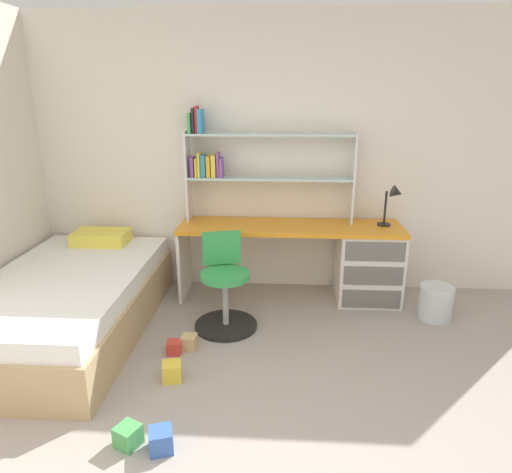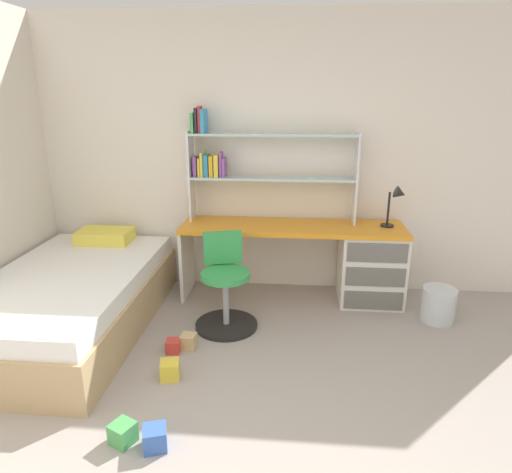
% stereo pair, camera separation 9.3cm
% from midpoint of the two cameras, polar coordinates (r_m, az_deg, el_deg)
% --- Properties ---
extents(room_shell, '(5.71, 6.46, 2.58)m').
position_cam_midpoint_polar(room_shell, '(3.16, -19.54, 6.18)').
color(room_shell, silver).
rests_on(room_shell, ground_plane).
extents(desk, '(2.04, 0.53, 0.71)m').
position_cam_midpoint_polar(desk, '(4.27, 12.44, -2.87)').
color(desk, orange).
rests_on(desk, ground_plane).
extents(bookshelf_hutch, '(1.54, 0.22, 1.04)m').
position_cam_midpoint_polar(bookshelf_hutch, '(4.17, -0.04, 9.75)').
color(bookshelf_hutch, silver).
rests_on(bookshelf_hutch, desk).
extents(desk_lamp, '(0.20, 0.17, 0.38)m').
position_cam_midpoint_polar(desk_lamp, '(4.18, 18.06, 4.42)').
color(desk_lamp, black).
rests_on(desk_lamp, desk).
extents(swivel_chair, '(0.52, 0.52, 0.78)m').
position_cam_midpoint_polar(swivel_chair, '(3.75, -3.19, -6.96)').
color(swivel_chair, black).
rests_on(swivel_chair, ground_plane).
extents(bed_platform, '(1.21, 2.08, 0.62)m').
position_cam_midpoint_polar(bed_platform, '(4.00, -21.85, -7.52)').
color(bed_platform, tan).
rests_on(bed_platform, ground_plane).
extents(waste_bin, '(0.28, 0.28, 0.30)m').
position_cam_midpoint_polar(waste_bin, '(4.19, 22.69, -7.98)').
color(waste_bin, silver).
rests_on(waste_bin, ground_plane).
extents(toy_block_natural_0, '(0.12, 0.12, 0.11)m').
position_cam_midpoint_polar(toy_block_natural_0, '(3.57, -7.78, -13.00)').
color(toy_block_natural_0, tan).
rests_on(toy_block_natural_0, ground_plane).
extents(toy_block_blue_1, '(0.16, 0.16, 0.13)m').
position_cam_midpoint_polar(toy_block_blue_1, '(2.75, -11.65, -23.72)').
color(toy_block_blue_1, '#3860B7').
rests_on(toy_block_blue_1, ground_plane).
extents(toy_block_yellow_2, '(0.15, 0.15, 0.13)m').
position_cam_midpoint_polar(toy_block_yellow_2, '(3.25, -10.01, -16.31)').
color(toy_block_yellow_2, gold).
rests_on(toy_block_yellow_2, ground_plane).
extents(toy_block_green_3, '(0.16, 0.16, 0.12)m').
position_cam_midpoint_polar(toy_block_green_3, '(2.82, -15.53, -22.87)').
color(toy_block_green_3, '#479E51').
rests_on(toy_block_green_3, ground_plane).
extents(toy_block_red_4, '(0.11, 0.11, 0.10)m').
position_cam_midpoint_polar(toy_block_red_4, '(3.53, -9.67, -13.52)').
color(toy_block_red_4, red).
rests_on(toy_block_red_4, ground_plane).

